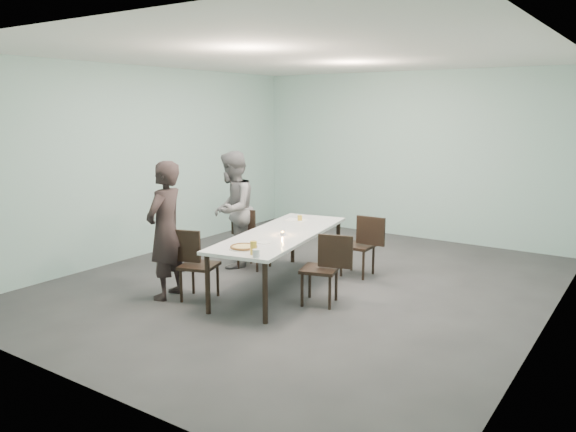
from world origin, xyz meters
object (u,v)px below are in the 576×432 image
Objects in this scene: chair_far_right at (363,242)px; tealight at (282,234)px; chair_near_right at (326,264)px; chair_far_left at (249,234)px; table at (281,237)px; diner_near at (165,230)px; side_plate at (264,242)px; chair_near_left at (193,260)px; water_tumbler at (256,253)px; pizza at (244,247)px; diner_far at (233,209)px; amber_tumbler at (300,218)px; beer_glass at (254,248)px.

chair_far_right reaches higher than tealight.
chair_near_right is 15.54× the size of tealight.
chair_far_left is at bearing -39.92° from chair_near_right.
table is 1.58× the size of diner_near.
side_plate is at bearing 12.11° from chair_near_right.
chair_far_right is at bearing 130.69° from diner_near.
water_tumbler is (1.14, -0.21, 0.29)m from chair_near_left.
tealight is (-0.03, 0.83, 0.00)m from pizza.
side_plate is at bearing 7.46° from chair_near_left.
water_tumbler is at bearing -67.55° from table.
diner_far is (-0.25, -0.09, 0.36)m from chair_far_left.
chair_far_left is (-0.30, 1.52, 0.00)m from chair_near_left.
diner_far reaches higher than amber_tumbler.
chair_near_left is 2.56× the size of pizza.
side_plate is (0.15, -0.58, 0.06)m from table.
table is 1.19m from chair_near_left.
diner_far is at bearing 158.78° from table.
beer_glass is (1.36, 0.02, -0.04)m from diner_near.
side_plate is 3.21× the size of tealight.
chair_far_left is at bearing 83.16° from chair_near_left.
diner_far is 19.21× the size of water_tumbler.
table is at bearing 37.68° from chair_near_left.
diner_near is 1.00× the size of diner_far.
tealight is at bearing -35.27° from chair_far_left.
chair_near_right is at bearing 8.73° from chair_near_left.
chair_far_left is at bearing 134.52° from side_plate.
table is at bearing 56.64° from chair_far_right.
chair_far_left is at bearing 86.25° from diner_far.
chair_near_right is 1.02m from beer_glass.
side_plate is 1.20× the size of beer_glass.
table is 1.13m from chair_far_left.
diner_near is at bearing -137.18° from tealight.
chair_far_right is 1.34m from tealight.
chair_near_right and chair_far_right have the same top height.
water_tumbler is 2.08m from amber_tumbler.
diner_near is at bearing 51.30° from chair_far_right.
chair_near_right is 1.05m from water_tumbler.
beer_glass is (1.59, -1.56, -0.04)m from diner_far.
diner_far reaches higher than beer_glass.
pizza reaches higher than side_plate.
diner_near is 9.57× the size of side_plate.
diner_far reaches higher than chair_far_left.
beer_glass is at bearing -73.81° from tealight.
diner_far is 1.95m from pizza.
table is at bearing 112.45° from water_tumbler.
tealight is at bearing 92.14° from pizza.
diner_far is 2.23m from beer_glass.
diner_far is 21.61× the size of amber_tumbler.
chair_near_left is at bearing -131.62° from tealight.
chair_near_left and chair_far_left have the same top height.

